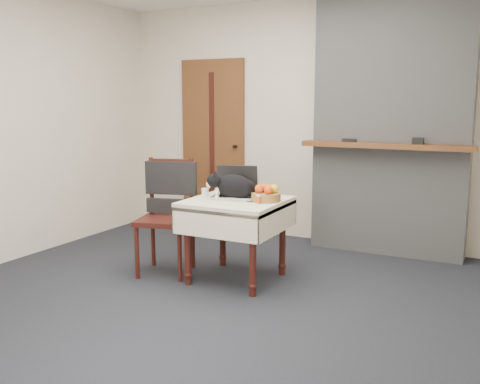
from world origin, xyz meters
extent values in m
plane|color=black|center=(0.00, 0.00, 0.00)|extent=(4.50, 4.50, 0.00)
cube|color=beige|center=(0.00, 2.00, 1.30)|extent=(4.50, 0.02, 2.60)
cube|color=beige|center=(-2.25, 0.00, 1.30)|extent=(0.02, 4.00, 2.60)
cube|color=brown|center=(-1.20, 1.98, 1.00)|extent=(0.82, 0.05, 2.00)
cube|color=#33120E|center=(-1.20, 1.95, 1.00)|extent=(0.06, 0.01, 1.70)
cylinder|color=black|center=(-0.88, 1.93, 1.00)|extent=(0.04, 0.06, 0.04)
cube|color=gray|center=(0.90, 1.85, 1.30)|extent=(1.50, 0.30, 2.60)
cube|color=brown|center=(0.90, 1.61, 1.10)|extent=(1.62, 0.18, 0.05)
cube|color=black|center=(0.55, 1.61, 1.14)|extent=(0.14, 0.04, 0.03)
cube|color=black|center=(1.20, 1.61, 1.16)|extent=(0.10, 0.07, 0.06)
cylinder|color=#33120E|center=(-0.36, 0.08, 0.32)|extent=(0.06, 0.06, 0.64)
sphere|color=#33120E|center=(-0.36, 0.08, 0.08)|extent=(0.07, 0.07, 0.07)
cylinder|color=#33120E|center=(0.24, 0.08, 0.32)|extent=(0.06, 0.06, 0.64)
sphere|color=#33120E|center=(0.24, 0.08, 0.08)|extent=(0.07, 0.07, 0.07)
cylinder|color=#33120E|center=(-0.36, 0.68, 0.32)|extent=(0.06, 0.06, 0.64)
sphere|color=#33120E|center=(-0.36, 0.68, 0.08)|extent=(0.07, 0.07, 0.07)
cylinder|color=#33120E|center=(0.24, 0.68, 0.32)|extent=(0.06, 0.06, 0.64)
sphere|color=#33120E|center=(0.24, 0.68, 0.08)|extent=(0.07, 0.07, 0.07)
cube|color=beige|center=(-0.06, 0.38, 0.67)|extent=(0.78, 0.78, 0.06)
cube|color=beige|center=(-0.06, -0.01, 0.56)|extent=(0.78, 0.01, 0.22)
cube|color=beige|center=(-0.06, 0.76, 0.56)|extent=(0.78, 0.01, 0.22)
cube|color=beige|center=(-0.44, 0.38, 0.56)|extent=(0.01, 0.78, 0.22)
cube|color=beige|center=(0.33, 0.38, 0.56)|extent=(0.01, 0.78, 0.22)
cube|color=#B7B7BC|center=(-0.11, 0.43, 0.71)|extent=(0.41, 0.34, 0.02)
cube|color=black|center=(-0.11, 0.43, 0.72)|extent=(0.33, 0.25, 0.00)
cube|color=black|center=(-0.15, 0.58, 0.84)|extent=(0.36, 0.16, 0.25)
cube|color=#A8D0F5|center=(-0.15, 0.57, 0.84)|extent=(0.33, 0.14, 0.22)
ellipsoid|color=black|center=(-0.09, 0.38, 0.81)|extent=(0.38, 0.31, 0.21)
ellipsoid|color=black|center=(0.01, 0.43, 0.79)|extent=(0.23, 0.24, 0.17)
sphere|color=black|center=(-0.24, 0.32, 0.86)|extent=(0.16, 0.16, 0.12)
ellipsoid|color=white|center=(-0.27, 0.30, 0.83)|extent=(0.07, 0.08, 0.06)
ellipsoid|color=white|center=(-0.21, 0.33, 0.77)|extent=(0.07, 0.08, 0.08)
cone|color=black|center=(-0.21, 0.29, 0.92)|extent=(0.06, 0.06, 0.05)
cone|color=black|center=(-0.24, 0.35, 0.92)|extent=(0.06, 0.06, 0.05)
cylinder|color=black|center=(0.10, 0.39, 0.73)|extent=(0.18, 0.05, 0.04)
sphere|color=white|center=(-0.20, 0.29, 0.72)|extent=(0.04, 0.04, 0.04)
sphere|color=white|center=(-0.23, 0.36, 0.72)|extent=(0.04, 0.04, 0.04)
cylinder|color=white|center=(-0.36, 0.38, 0.74)|extent=(0.06, 0.06, 0.07)
cylinder|color=#AE4D15|center=(0.19, 0.30, 0.73)|extent=(0.03, 0.03, 0.06)
cylinder|color=silver|center=(0.19, 0.30, 0.77)|extent=(0.04, 0.04, 0.01)
cylinder|color=#92603B|center=(0.19, 0.43, 0.73)|extent=(0.25, 0.25, 0.07)
sphere|color=#FF4F15|center=(0.14, 0.40, 0.80)|extent=(0.07, 0.07, 0.07)
sphere|color=#FF4F15|center=(0.23, 0.39, 0.80)|extent=(0.07, 0.07, 0.07)
sphere|color=#FF4F15|center=(0.19, 0.48, 0.80)|extent=(0.07, 0.07, 0.07)
sphere|color=gold|center=(0.25, 0.46, 0.80)|extent=(0.07, 0.07, 0.07)
sphere|color=#FF4F15|center=(0.15, 0.47, 0.80)|extent=(0.07, 0.07, 0.07)
cube|color=black|center=(0.17, 0.44, 0.70)|extent=(0.14, 0.07, 0.01)
cube|color=#33120E|center=(-0.70, 0.25, 0.48)|extent=(0.55, 0.55, 0.04)
cylinder|color=#33120E|center=(-0.83, 0.01, 0.24)|extent=(0.04, 0.04, 0.48)
cylinder|color=#33120E|center=(-0.46, 0.11, 0.24)|extent=(0.04, 0.04, 0.48)
cylinder|color=#33120E|center=(-0.93, 0.38, 0.24)|extent=(0.04, 0.04, 0.48)
cylinder|color=#33120E|center=(-0.56, 0.48, 0.24)|extent=(0.04, 0.04, 0.48)
cylinder|color=#33120E|center=(-0.93, 0.38, 0.75)|extent=(0.04, 0.04, 0.53)
cylinder|color=#33120E|center=(-0.56, 0.48, 0.75)|extent=(0.04, 0.04, 0.53)
cube|color=#33120E|center=(-0.75, 0.43, 0.86)|extent=(0.38, 0.13, 0.30)
cube|color=black|center=(-0.74, 0.42, 0.83)|extent=(0.47, 0.19, 0.30)
camera|label=1|loc=(1.98, -3.55, 1.52)|focal=40.00mm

